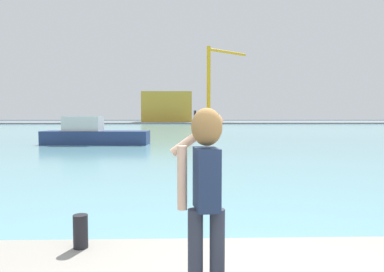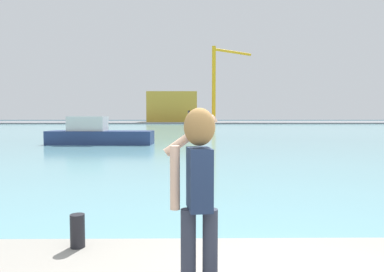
{
  "view_description": "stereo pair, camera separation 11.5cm",
  "coord_description": "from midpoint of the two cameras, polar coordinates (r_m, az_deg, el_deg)",
  "views": [
    {
      "loc": [
        -0.92,
        -2.66,
        2.24
      ],
      "look_at": [
        -0.72,
        4.54,
        1.8
      ],
      "focal_mm": 32.75,
      "sensor_mm": 36.0,
      "label": 1
    },
    {
      "loc": [
        -0.81,
        -2.66,
        2.24
      ],
      "look_at": [
        -0.72,
        4.54,
        1.8
      ],
      "focal_mm": 32.75,
      "sensor_mm": 36.0,
      "label": 2
    }
  ],
  "objects": [
    {
      "name": "boat_moored",
      "position": [
        27.42,
        -14.97,
        0.25
      ],
      "size": [
        7.98,
        2.48,
        2.11
      ],
      "rotation": [
        0.0,
        0.0,
        -0.06
      ],
      "color": "navy",
      "rests_on": "harbor_water"
    },
    {
      "name": "harbor_bollard",
      "position": [
        4.79,
        -17.47,
        -14.51
      ],
      "size": [
        0.18,
        0.18,
        0.42
      ],
      "primitive_type": "cylinder",
      "color": "black",
      "rests_on": "quay_promenade"
    },
    {
      "name": "ground_plane",
      "position": [
        52.71,
        0.27,
        1.02
      ],
      "size": [
        220.0,
        220.0,
        0.0
      ],
      "primitive_type": "plane",
      "color": "#334751"
    },
    {
      "name": "far_shore_dock",
      "position": [
        94.69,
        -0.14,
        2.21
      ],
      "size": [
        140.0,
        20.0,
        0.37
      ],
      "primitive_type": "cube",
      "color": "gray",
      "rests_on": "ground_plane"
    },
    {
      "name": "warehouse_left",
      "position": [
        95.85,
        -3.17,
        4.72
      ],
      "size": [
        13.13,
        9.94,
        8.01
      ],
      "primitive_type": "cube",
      "color": "gold",
      "rests_on": "far_shore_dock"
    },
    {
      "name": "person_photographer",
      "position": [
        3.19,
        2.02,
        -7.58
      ],
      "size": [
        0.53,
        0.55,
        1.74
      ],
      "rotation": [
        0.0,
        0.0,
        1.7
      ],
      "color": "#2D3342",
      "rests_on": "quay_promenade"
    },
    {
      "name": "port_crane",
      "position": [
        94.04,
        4.42,
        9.73
      ],
      "size": [
        11.65,
        9.0,
        19.75
      ],
      "color": "yellow",
      "rests_on": "far_shore_dock"
    },
    {
      "name": "harbor_water",
      "position": [
        54.71,
        0.24,
        1.12
      ],
      "size": [
        140.0,
        100.0,
        0.02
      ],
      "primitive_type": "cube",
      "color": "#6BA8B2",
      "rests_on": "ground_plane"
    }
  ]
}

